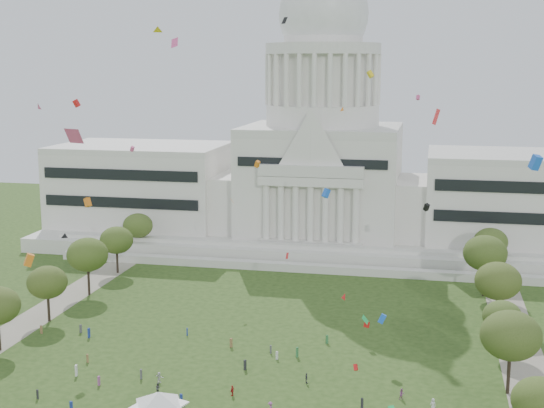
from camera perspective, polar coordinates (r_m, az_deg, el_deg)
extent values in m
cube|color=silver|center=(223.46, 3.74, -2.38)|extent=(160.00, 60.00, 4.00)
cube|color=silver|center=(192.06, 2.31, -4.81)|extent=(130.00, 3.00, 2.00)
cube|color=silver|center=(199.31, 2.70, -3.80)|extent=(140.00, 3.00, 5.00)
cube|color=silver|center=(234.15, -9.70, 1.32)|extent=(50.00, 34.00, 22.00)
cube|color=silver|center=(219.10, 18.12, 0.33)|extent=(50.00, 34.00, 22.00)
cube|color=silver|center=(223.98, -3.19, 0.27)|extent=(12.00, 26.00, 16.00)
cube|color=silver|center=(216.37, 10.75, -0.26)|extent=(12.00, 26.00, 16.00)
cube|color=silver|center=(219.50, 3.75, 1.64)|extent=(44.00, 38.00, 28.00)
cube|color=silver|center=(199.47, 2.93, 1.69)|extent=(28.00, 3.00, 2.40)
cube|color=black|center=(218.16, -11.37, 1.14)|extent=(46.00, 0.40, 11.00)
cube|color=black|center=(201.92, 18.65, 0.06)|extent=(46.00, 0.40, 11.00)
cylinder|color=silver|center=(217.40, 3.81, 6.70)|extent=(32.00, 32.00, 6.00)
cylinder|color=silver|center=(216.99, 3.85, 9.34)|extent=(28.00, 28.00, 14.00)
cylinder|color=silver|center=(217.00, 3.87, 11.58)|extent=(32.40, 32.40, 3.00)
cylinder|color=silver|center=(217.19, 3.89, 13.03)|extent=(22.00, 22.00, 8.00)
ellipsoid|color=silver|center=(217.41, 3.91, 14.08)|extent=(25.00, 25.00, 26.20)
cube|color=gray|center=(161.14, -18.32, -8.72)|extent=(8.00, 160.00, 0.04)
cube|color=gray|center=(141.47, 18.43, -11.43)|extent=(8.00, 160.00, 0.04)
ellipsoid|color=#354B17|center=(109.25, 19.54, -13.79)|extent=(7.58, 7.58, 6.20)
cylinder|color=black|center=(128.31, 17.38, -12.19)|extent=(0.56, 0.56, 6.20)
ellipsoid|color=#35491A|center=(125.98, 17.54, -9.42)|extent=(9.55, 9.55, 7.82)
cylinder|color=black|center=(161.68, -16.47, -7.57)|extent=(0.56, 0.56, 5.27)
ellipsoid|color=#394C19|center=(160.09, -16.57, -5.67)|extent=(8.12, 8.12, 6.65)
cylinder|color=black|center=(144.46, 16.85, -9.92)|extent=(0.56, 0.56, 4.56)
ellipsoid|color=#374F1C|center=(142.89, 16.95, -8.10)|extent=(7.01, 7.01, 5.74)
cylinder|color=black|center=(177.28, -13.63, -5.72)|extent=(0.56, 0.56, 6.03)
ellipsoid|color=#334E16|center=(175.65, -13.72, -3.72)|extent=(9.29, 9.29, 7.60)
cylinder|color=black|center=(158.93, 16.54, -7.76)|extent=(0.56, 0.56, 5.97)
ellipsoid|color=#3B4A1A|center=(157.12, 16.66, -5.57)|extent=(9.19, 9.19, 7.52)
cylinder|color=black|center=(194.09, -11.57, -4.33)|extent=(0.56, 0.56, 5.41)
ellipsoid|color=#344E18|center=(192.73, -11.63, -2.68)|extent=(8.33, 8.33, 6.81)
cylinder|color=black|center=(178.01, 15.65, -5.69)|extent=(0.56, 0.56, 6.37)
ellipsoid|color=#324817|center=(176.30, 15.76, -3.58)|extent=(9.82, 9.82, 8.03)
cylinder|color=black|center=(210.91, -10.02, -3.11)|extent=(0.56, 0.56, 5.32)
ellipsoid|color=#37511A|center=(209.68, -10.07, -1.61)|extent=(8.19, 8.19, 6.70)
cylinder|color=black|center=(195.58, 16.06, -4.41)|extent=(0.56, 0.56, 5.47)
ellipsoid|color=#354C1A|center=(194.22, 16.14, -2.75)|extent=(8.42, 8.42, 6.89)
cylinder|color=#4C4C4C|center=(118.89, -9.35, -14.64)|extent=(0.12, 0.12, 2.61)
cylinder|color=#4C4C4C|center=(117.03, -6.58, -14.99)|extent=(0.12, 0.12, 2.61)
cube|color=white|center=(114.85, -8.51, -14.77)|extent=(7.99, 7.99, 0.21)
pyramid|color=white|center=(114.37, -8.52, -14.25)|extent=(11.19, 11.19, 2.09)
imported|color=silver|center=(120.85, 12.03, -14.52)|extent=(1.03, 0.90, 1.78)
imported|color=#994C8C|center=(123.26, 9.75, -13.93)|extent=(1.00, 0.84, 1.76)
imported|color=#994C8C|center=(117.06, -0.13, -15.10)|extent=(0.71, 1.27, 1.90)
imported|color=#B21E1E|center=(122.94, -3.00, -13.85)|extent=(0.84, 1.15, 1.75)
imported|color=silver|center=(128.79, -8.50, -12.78)|extent=(1.81, 1.22, 1.81)
imported|color=#4C4C51|center=(124.94, -8.59, -13.54)|extent=(1.01, 0.89, 1.77)
imported|color=#4C4C51|center=(127.29, 2.61, -12.97)|extent=(0.85, 1.16, 1.77)
cube|color=#33723F|center=(144.29, 4.16, -10.12)|extent=(0.51, 0.47, 1.65)
cube|color=silver|center=(133.94, -14.52, -12.04)|extent=(0.41, 0.56, 1.94)
cube|color=#4C4C51|center=(153.94, -14.21, -9.09)|extent=(0.47, 0.51, 1.64)
cube|color=navy|center=(148.94, -6.41, -9.54)|extent=(0.34, 0.44, 1.45)
cube|color=olive|center=(155.49, -16.98, -9.04)|extent=(0.51, 0.43, 1.63)
cube|color=silver|center=(136.69, 0.37, -11.33)|extent=(0.45, 0.38, 1.46)
cube|color=#33723F|center=(137.67, 1.91, -11.09)|extent=(0.41, 0.55, 1.86)
cube|color=#26262B|center=(119.38, 6.80, -14.70)|extent=(0.45, 0.53, 1.71)
cube|color=olive|center=(142.27, -3.10, -10.40)|extent=(0.48, 0.54, 1.74)
cube|color=navy|center=(121.52, -14.88, -14.53)|extent=(0.52, 0.43, 1.67)
cube|color=navy|center=(121.15, -6.86, -14.35)|extent=(0.47, 0.38, 1.54)
cube|color=#994C8C|center=(129.54, -12.91, -12.85)|extent=(0.33, 0.46, 1.58)
cube|color=#26262B|center=(132.34, -2.04, -12.02)|extent=(0.45, 0.55, 1.78)
cube|color=#4C4C51|center=(139.30, -0.10, -10.89)|extent=(0.41, 0.47, 1.53)
cube|color=#4C4C51|center=(130.52, -9.83, -12.52)|extent=(0.36, 0.50, 1.71)
cube|color=#26262B|center=(127.25, -17.24, -13.52)|extent=(0.46, 0.45, 1.50)
cube|color=olive|center=(139.18, -13.72, -11.22)|extent=(0.46, 0.45, 1.51)
cube|color=navy|center=(150.86, -13.62, -9.42)|extent=(0.32, 0.51, 1.91)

